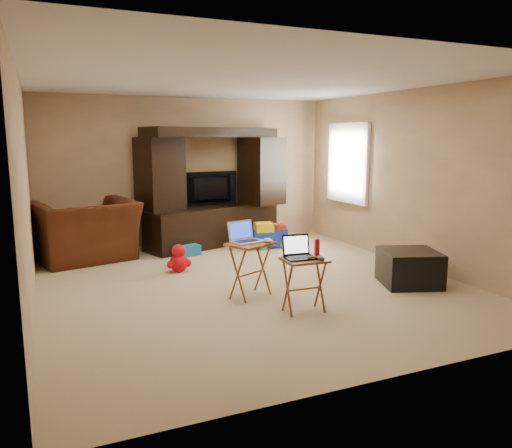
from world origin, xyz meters
name	(u,v)px	position (x,y,z in m)	size (l,w,h in m)	color
floor	(250,284)	(0.00, 0.00, 0.00)	(5.50, 5.50, 0.00)	#C8B08A
ceiling	(249,80)	(0.00, 0.00, 2.50)	(5.50, 5.50, 0.00)	silver
wall_back	(188,171)	(0.00, 2.75, 1.25)	(5.00, 5.00, 0.00)	tan
wall_front	(396,218)	(0.00, -2.75, 1.25)	(5.00, 5.00, 0.00)	tan
wall_left	(25,194)	(-2.50, 0.00, 1.25)	(5.50, 5.50, 0.00)	tan
wall_right	(411,179)	(2.50, 0.00, 1.25)	(5.50, 5.50, 0.00)	tan
window_pane	(349,163)	(2.48, 1.55, 1.40)	(1.20, 1.20, 0.00)	white
window_frame	(348,163)	(2.46, 1.55, 1.40)	(0.06, 1.14, 1.34)	white
entertainment_center	(213,187)	(0.35, 2.42, 1.00)	(2.43, 0.61, 1.99)	black
television	(211,189)	(0.35, 2.53, 0.95)	(1.01, 0.13, 0.58)	black
recliner	(85,231)	(-1.78, 2.12, 0.45)	(1.38, 1.21, 0.90)	#481D0F
child_rocker	(183,237)	(-0.34, 1.89, 0.28)	(0.42, 0.48, 0.56)	#1A6393
plush_toy	(179,258)	(-0.68, 0.91, 0.20)	(0.35, 0.29, 0.39)	red
push_toy	(269,235)	(1.13, 1.82, 0.22)	(0.58, 0.42, 0.44)	#1631B5
ottoman	(409,268)	(1.83, -0.83, 0.22)	(0.67, 0.67, 0.43)	black
tray_table_left	(251,270)	(-0.19, -0.48, 0.32)	(0.49, 0.39, 0.64)	#9D5826
tray_table_right	(304,285)	(0.13, -1.18, 0.29)	(0.45, 0.36, 0.58)	brown
laptop_left	(247,232)	(-0.22, -0.45, 0.76)	(0.34, 0.28, 0.24)	#B9BABE
laptop_right	(300,247)	(0.09, -1.16, 0.70)	(0.30, 0.25, 0.24)	black
mouse_left	(268,240)	(0.00, -0.55, 0.67)	(0.08, 0.13, 0.05)	white
mouse_right	(321,258)	(0.26, -1.30, 0.60)	(0.07, 0.12, 0.05)	#434449
water_bottle	(317,247)	(0.32, -1.10, 0.67)	(0.06, 0.06, 0.18)	#B80B18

